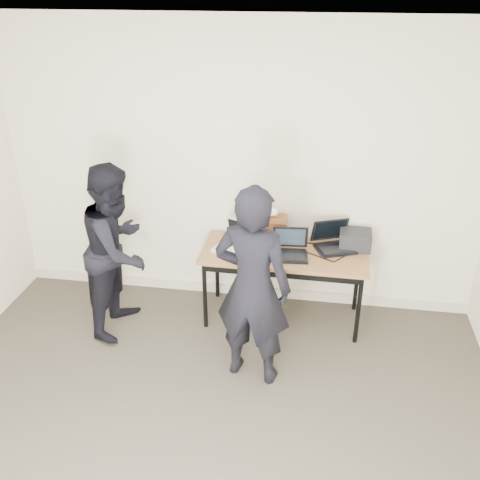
% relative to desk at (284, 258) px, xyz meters
% --- Properties ---
extents(room, '(4.60, 4.60, 2.80)m').
position_rel_desk_xyz_m(room, '(-0.46, -1.87, 0.69)').
color(room, '#3B362D').
rests_on(room, ground).
extents(desk, '(1.51, 0.67, 0.72)m').
position_rel_desk_xyz_m(desk, '(0.00, 0.00, 0.00)').
color(desk, brown).
rests_on(desk, ground).
extents(laptop_beige, '(0.41, 0.41, 0.26)m').
position_rel_desk_xyz_m(laptop_beige, '(-0.45, -0.01, 0.11)').
color(laptop_beige, '#BEB698').
rests_on(laptop_beige, desk).
extents(laptop_center, '(0.34, 0.33, 0.24)m').
position_rel_desk_xyz_m(laptop_center, '(0.05, -0.04, 0.11)').
color(laptop_center, black).
rests_on(laptop_center, desk).
extents(laptop_right, '(0.44, 0.43, 0.25)m').
position_rel_desk_xyz_m(laptop_right, '(0.43, 0.16, 0.12)').
color(laptop_right, black).
rests_on(laptop_right, desk).
extents(leather_satchel, '(0.37, 0.19, 0.25)m').
position_rel_desk_xyz_m(leather_satchel, '(-0.18, 0.23, 0.19)').
color(leather_satchel, brown).
rests_on(leather_satchel, desk).
extents(tissue, '(0.14, 0.11, 0.08)m').
position_rel_desk_xyz_m(tissue, '(-0.15, 0.23, 0.34)').
color(tissue, white).
rests_on(tissue, leather_satchel).
extents(equipment_box, '(0.29, 0.25, 0.16)m').
position_rel_desk_xyz_m(equipment_box, '(0.63, 0.19, 0.14)').
color(equipment_box, black).
rests_on(equipment_box, desk).
extents(power_brick, '(0.07, 0.05, 0.03)m').
position_rel_desk_xyz_m(power_brick, '(-0.22, -0.17, 0.07)').
color(power_brick, black).
rests_on(power_brick, desk).
extents(cables, '(1.15, 0.41, 0.01)m').
position_rel_desk_xyz_m(cables, '(0.05, -0.00, 0.06)').
color(cables, silver).
rests_on(cables, desk).
extents(person_typist, '(0.68, 0.51, 1.67)m').
position_rel_desk_xyz_m(person_typist, '(-0.18, -0.82, 0.18)').
color(person_typist, black).
rests_on(person_typist, ground).
extents(person_observer, '(0.66, 0.82, 1.59)m').
position_rel_desk_xyz_m(person_observer, '(-1.46, -0.31, 0.13)').
color(person_observer, black).
rests_on(person_observer, ground).
extents(baseboard, '(4.50, 0.03, 0.10)m').
position_rel_desk_xyz_m(baseboard, '(-0.46, 0.36, -0.61)').
color(baseboard, beige).
rests_on(baseboard, ground).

